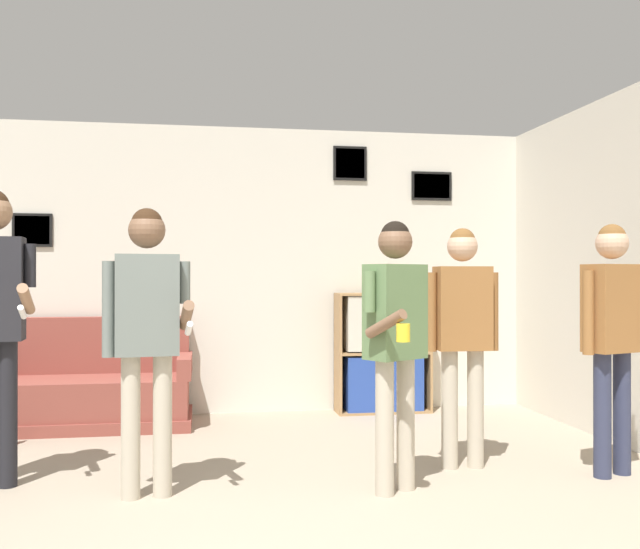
# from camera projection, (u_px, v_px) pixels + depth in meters

# --- Properties ---
(wall_back) EXTENTS (8.35, 0.08, 2.70)m
(wall_back) POSITION_uv_depth(u_px,v_px,m) (219.00, 269.00, 6.72)
(wall_back) COLOR silver
(wall_back) RESTS_ON ground_plane
(couch) EXTENTS (1.76, 0.80, 0.92)m
(couch) POSITION_uv_depth(u_px,v_px,m) (88.00, 391.00, 6.13)
(couch) COLOR brown
(couch) RESTS_ON ground_plane
(bookshelf) EXTENTS (0.89, 0.30, 1.13)m
(bookshelf) POSITION_uv_depth(u_px,v_px,m) (383.00, 353.00, 6.75)
(bookshelf) COLOR #A87F51
(bookshelf) RESTS_ON ground_plane
(person_player_foreground_center) EXTENTS (0.53, 0.44, 1.68)m
(person_player_foreground_center) POSITION_uv_depth(u_px,v_px,m) (147.00, 319.00, 4.13)
(person_player_foreground_center) COLOR #B7AD99
(person_player_foreground_center) RESTS_ON ground_plane
(person_watcher_holding_cup) EXTENTS (0.44, 0.55, 1.61)m
(person_watcher_holding_cup) POSITION_uv_depth(u_px,v_px,m) (396.00, 327.00, 4.23)
(person_watcher_holding_cup) COLOR #B7AD99
(person_watcher_holding_cup) RESTS_ON ground_plane
(person_spectator_near_bookshelf) EXTENTS (0.50, 0.21, 1.61)m
(person_spectator_near_bookshelf) POSITION_uv_depth(u_px,v_px,m) (462.00, 322.00, 4.78)
(person_spectator_near_bookshelf) COLOR #B7AD99
(person_spectator_near_bookshelf) RESTS_ON ground_plane
(person_spectator_far_right) EXTENTS (0.48, 0.30, 1.62)m
(person_spectator_far_right) POSITION_uv_depth(u_px,v_px,m) (612.00, 322.00, 4.59)
(person_spectator_far_right) COLOR #2D334C
(person_spectator_far_right) RESTS_ON ground_plane
(bottle_on_floor) EXTENTS (0.06, 0.06, 0.29)m
(bottle_on_floor) POSITION_uv_depth(u_px,v_px,m) (10.00, 430.00, 5.42)
(bottle_on_floor) COLOR brown
(bottle_on_floor) RESTS_ON ground_plane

